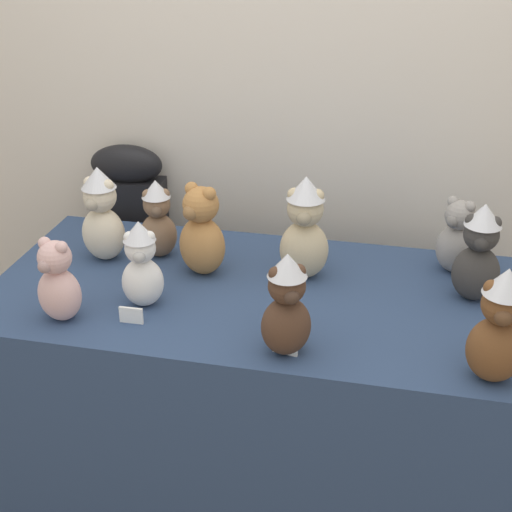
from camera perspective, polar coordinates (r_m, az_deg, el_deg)
The scene contains 15 objects.
wall_back at distance 2.68m, azimuth 3.13°, elevation 14.07°, with size 7.00×0.08×2.60m, color silver.
display_table at distance 2.47m, azimuth 0.00°, elevation -10.57°, with size 1.66×0.82×0.78m, color navy.
instrument_case at distance 3.00m, azimuth -9.51°, elevation -0.69°, with size 0.29×0.15×1.03m.
teddy_bear_snow at distance 2.14m, azimuth -9.00°, elevation -0.71°, with size 0.15×0.13×0.27m.
teddy_bear_sand at distance 2.27m, azimuth 3.85°, elevation 2.12°, with size 0.16×0.14×0.34m.
teddy_bear_blush at distance 2.13m, azimuth -15.33°, elevation -2.05°, with size 0.15×0.14×0.26m.
teddy_bear_caramel at distance 2.31m, azimuth -4.30°, elevation 1.83°, with size 0.20×0.18×0.31m.
teddy_bear_charcoal at distance 2.24m, azimuth 17.11°, elevation 0.16°, with size 0.15×0.13×0.31m.
teddy_bear_cocoa at distance 1.89m, azimuth 2.42°, elevation -3.95°, with size 0.17×0.16×0.30m.
teddy_bear_mocha at distance 2.44m, azimuth -7.75°, elevation 2.85°, with size 0.15×0.14×0.27m.
teddy_bear_ash at distance 2.41m, azimuth 15.52°, elevation 1.36°, with size 0.17×0.16×0.25m.
teddy_bear_chestnut at distance 1.88m, azimuth 18.60°, elevation -5.34°, with size 0.15×0.13×0.32m.
teddy_bear_cream at distance 2.44m, azimuth -12.06°, elevation 3.17°, with size 0.17×0.15×0.33m.
name_card_front_left at distance 1.95m, azimuth 2.31°, elevation -7.09°, with size 0.07×0.01×0.05m, color white.
name_card_front_middle at distance 2.11m, azimuth -9.80°, elevation -4.62°, with size 0.07×0.01×0.05m, color white.
Camera 1 is at (0.42, -1.67, 1.89)m, focal length 50.80 mm.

